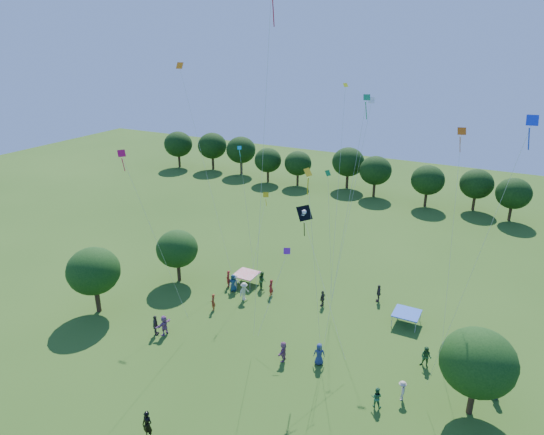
{
  "coord_description": "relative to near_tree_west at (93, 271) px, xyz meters",
  "views": [
    {
      "loc": [
        15.24,
        -15.23,
        23.57
      ],
      "look_at": [
        0.0,
        14.0,
        11.0
      ],
      "focal_mm": 32.0,
      "sensor_mm": 36.0,
      "label": 1
    }
  ],
  "objects": [
    {
      "name": "small_kite_8",
      "position": [
        8.3,
        -2.17,
        8.64
      ],
      "size": [
        1.53,
        4.47,
        15.03
      ],
      "color": "#E50D4A"
    },
    {
      "name": "small_kite_1",
      "position": [
        8.74,
        15.39,
        2.81
      ],
      "size": [
        1.23,
        4.8,
        6.7
      ],
      "color": "yellow"
    },
    {
      "name": "small_kite_6",
      "position": [
        19.46,
        12.97,
        9.87
      ],
      "size": [
        1.2,
        5.02,
        17.25
      ],
      "color": "white"
    },
    {
      "name": "near_tree_north",
      "position": [
        2.83,
        8.05,
        -0.51
      ],
      "size": [
        4.14,
        4.14,
        5.41
      ],
      "color": "#422B19",
      "rests_on": "ground"
    },
    {
      "name": "small_kite_5",
      "position": [
        16.1,
        4.91,
        2.34
      ],
      "size": [
        0.99,
        4.05,
        6.14
      ],
      "color": "#5F1582"
    },
    {
      "name": "crowd_person_11",
      "position": [
        17.91,
        1.4,
        -3.23
      ],
      "size": [
        0.83,
        1.61,
        1.64
      ],
      "primitive_type": "imported",
      "rotation": [
        0.0,
        0.0,
        4.91
      ],
      "color": "#95577C",
      "rests_on": "ground"
    },
    {
      "name": "crowd_person_4",
      "position": [
        21.93,
        13.39,
        -3.19
      ],
      "size": [
        0.61,
        1.07,
        1.72
      ],
      "primitive_type": "imported",
      "rotation": [
        0.0,
        0.0,
        4.87
      ],
      "color": "#403533",
      "rests_on": "ground"
    },
    {
      "name": "treeline",
      "position": [
        14.48,
        44.22,
        0.04
      ],
      "size": [
        88.01,
        8.77,
        6.77
      ],
      "color": "#422B19",
      "rests_on": "ground"
    },
    {
      "name": "small_kite_2",
      "position": [
        20.24,
        0.48,
        8.52
      ],
      "size": [
        0.8,
        2.37,
        14.51
      ],
      "color": "gold"
    },
    {
      "name": "small_kite_10",
      "position": [
        17.46,
        13.47,
        9.4
      ],
      "size": [
        1.96,
        6.34,
        18.17
      ],
      "color": "#DAE814"
    },
    {
      "name": "crowd_person_16",
      "position": [
        6.98,
        -0.44,
        -3.16
      ],
      "size": [
        0.9,
        1.14,
        1.78
      ],
      "primitive_type": "imported",
      "rotation": [
        0.0,
        0.0,
        2.05
      ],
      "color": "#453E37",
      "rests_on": "ground"
    },
    {
      "name": "crowd_person_12",
      "position": [
        32.65,
        4.48,
        -3.2
      ],
      "size": [
        0.89,
        0.94,
        1.71
      ],
      "primitive_type": "imported",
      "rotation": [
        0.0,
        0.0,
        5.41
      ],
      "color": "navy",
      "rests_on": "ground"
    },
    {
      "name": "crowd_person_2",
      "position": [
        11.11,
        10.52,
        -3.14
      ],
      "size": [
        0.95,
        1.0,
        1.82
      ],
      "primitive_type": "imported",
      "rotation": [
        0.0,
        0.0,
        2.27
      ],
      "color": "#2C5A26",
      "rests_on": "ground"
    },
    {
      "name": "small_kite_3",
      "position": [
        18.73,
        7.79,
        6.49
      ],
      "size": [
        0.41,
        2.39,
        12.46
      ],
      "color": "#178232"
    },
    {
      "name": "crowd_person_8",
      "position": [
        25.64,
        -0.15,
        -3.29
      ],
      "size": [
        0.79,
        0.48,
        1.53
      ],
      "primitive_type": "imported",
      "rotation": [
        0.0,
        0.0,
        3.24
      ],
      "color": "#2B653C",
      "rests_on": "ground"
    },
    {
      "name": "small_kite_0",
      "position": [
        27.88,
        8.6,
        9.9
      ],
      "size": [
        1.34,
        2.8,
        16.19
      ],
      "color": "#E15A0D"
    },
    {
      "name": "tent_blue",
      "position": [
        25.11,
        10.82,
        -3.02
      ],
      "size": [
        2.2,
        2.2,
        1.1
      ],
      "color": "blue",
      "rests_on": "ground"
    },
    {
      "name": "near_tree_east",
      "position": [
        31.31,
        2.16,
        -0.03
      ],
      "size": [
        4.82,
        4.82,
        6.2
      ],
      "color": "#422B19",
      "rests_on": "ground"
    },
    {
      "name": "crowd_person_14",
      "position": [
        27.76,
        5.67,
        -3.2
      ],
      "size": [
        0.89,
        0.56,
        1.7
      ],
      "primitive_type": "imported",
      "rotation": [
        0.0,
        0.0,
        -0.14
      ],
      "color": "#235126",
      "rests_on": "ground"
    },
    {
      "name": "crowd_person_3",
      "position": [
        10.65,
        7.81,
        -3.15
      ],
      "size": [
        0.75,
        1.26,
        1.8
      ],
      "primitive_type": "imported",
      "rotation": [
        0.0,
        0.0,
        1.37
      ],
      "color": "beige",
      "rests_on": "ground"
    },
    {
      "name": "small_kite_4",
      "position": [
        30.96,
        -0.16,
        11.28
      ],
      "size": [
        3.58,
        3.1,
        18.73
      ],
      "color": "#1634DC"
    },
    {
      "name": "pirate_kite",
      "position": [
        18.32,
        3.96,
        7.05
      ],
      "size": [
        4.98,
        2.67,
        10.46
      ],
      "color": "black"
    },
    {
      "name": "crowd_person_15",
      "position": [
        8.91,
        8.97,
        -3.21
      ],
      "size": [
        1.08,
        1.17,
        1.7
      ],
      "primitive_type": "imported",
      "rotation": [
        0.0,
        0.0,
        4.03
      ],
      "color": "beige",
      "rests_on": "ground"
    },
    {
      "name": "crowd_person_1",
      "position": [
        9.07,
        4.95,
        -3.25
      ],
      "size": [
        0.61,
        0.71,
        1.6
      ],
      "primitive_type": "imported",
      "rotation": [
        0.0,
        0.0,
        5.18
      ],
      "color": "maroon",
      "rests_on": "ground"
    },
    {
      "name": "small_kite_7",
      "position": [
        8.38,
        11.87,
        6.13
      ],
      "size": [
        1.77,
        0.54,
        12.33
      ],
      "color": "#0DA8C5"
    },
    {
      "name": "tent_red_stripe",
      "position": [
        9.19,
        10.67,
        -3.02
      ],
      "size": [
        2.2,
        2.2,
        1.1
      ],
      "color": "red",
      "rests_on": "ground"
    },
    {
      "name": "crowd_person_13",
      "position": [
        12.5,
        9.68,
        -3.21
      ],
      "size": [
        0.41,
        0.63,
        1.69
      ],
      "primitive_type": "imported",
      "rotation": [
        0.0,
        0.0,
        4.7
      ],
      "color": "maroon",
      "rests_on": "ground"
    },
    {
      "name": "crowd_person_10",
      "position": [
        17.59,
        10.22,
        -3.27
      ],
      "size": [
        0.52,
        0.96,
        1.56
      ],
      "primitive_type": "imported",
      "rotation": [
        0.0,
        0.0,
        4.6
      ],
      "color": "#423C34",
      "rests_on": "ground"
    },
    {
      "name": "crowd_person_9",
      "position": [
        27.01,
        1.33,
        -3.31
      ],
      "size": [
        0.58,
        1.03,
        1.49
      ],
      "primitive_type": "imported",
      "rotation": [
        0.0,
        0.0,
        4.87
      ],
      "color": "beige",
      "rests_on": "ground"
    },
    {
      "name": "crowd_person_0",
      "position": [
        8.83,
        8.8,
        -3.18
      ],
      "size": [
        0.96,
        0.69,
        1.75
      ],
      "primitive_type": "imported",
      "rotation": [
        0.0,
        0.0,
        0.28
      ],
      "color": "navy",
      "rests_on": "ground"
    },
    {
      "name": "crowd_person_7",
      "position": [
        7.92,
        9.32,
        -3.2
      ],
      "size": [
        0.64,
        0.75,
        1.7
      ],
      "primitive_type": "imported",
      "rotation": [
        0.0,
        0.0,
        5.14
      ],
      "color": "maroon",
      "rests_on": "ground"
    },
    {
      "name": "red_high_kite",
      "position": [
        16.25,
        2.2,
        18.09
      ],
      "size": [
        1.54,
        1.31,
        26.37
      ],
      "color": "red"
    },
    {
      "name": "small_kite_9",
      "position": [
        2.68,
        11.83,
        12.53
      ],
      "size": [
        6.91,
        2.51,
        19.68
      ],
      "color": "orange"
    },
    {
      "name": "crowd_person_5",
      "position": [
        7.6,
        -0.08,
        -3.17
      ],
      "size": [
        0.79,
        1.71,
        1.76
      ],
      "primitive_type": "imported",
      "rotation": [
        0.0,
        0.0,
        4.59
      ],
      "color": "#965795",
      "rests_on": "ground"
    },
    {
      "name": "near_tree_west",
      "position": [
        0.0,
        0.0,
        0.0
      ],
      "size": [
        4.63,
        4.63,
        6.15
      ],
      "color": "#422B19",
      "rests_on": "ground"
    },
    {
      "name": "crowd_person_6",
      "position": [
        20.52,
        2.24,
        -3.15
      ],
      "size": [
        1.0,
        0.78,
        1.8
      ],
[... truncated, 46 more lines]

